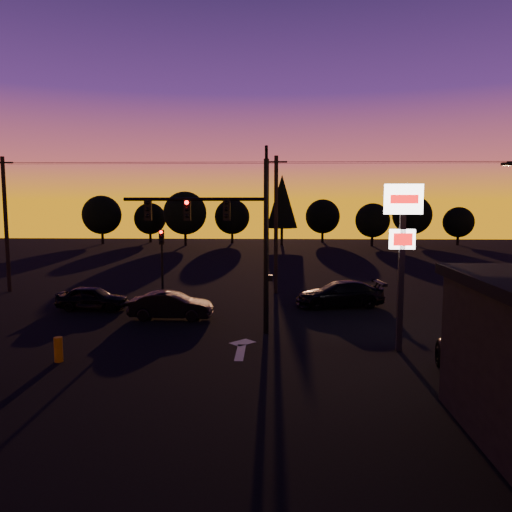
% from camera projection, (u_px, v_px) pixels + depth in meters
% --- Properties ---
extents(ground, '(120.00, 120.00, 0.00)m').
position_uv_depth(ground, '(226.00, 360.00, 19.28)').
color(ground, black).
rests_on(ground, ground).
extents(lane_arrow, '(1.20, 3.10, 0.01)m').
position_uv_depth(lane_arrow, '(241.00, 348.00, 20.92)').
color(lane_arrow, beige).
rests_on(lane_arrow, ground).
extents(traffic_signal_mast, '(6.79, 0.52, 8.58)m').
position_uv_depth(traffic_signal_mast, '(231.00, 227.00, 22.69)').
color(traffic_signal_mast, black).
rests_on(traffic_signal_mast, ground).
extents(secondary_signal, '(0.30, 0.31, 4.35)m').
position_uv_depth(secondary_signal, '(162.00, 254.00, 30.53)').
color(secondary_signal, black).
rests_on(secondary_signal, ground).
extents(pylon_sign, '(1.50, 0.28, 6.80)m').
position_uv_depth(pylon_sign, '(402.00, 231.00, 19.97)').
color(pylon_sign, black).
rests_on(pylon_sign, ground).
extents(utility_pole_0, '(1.40, 0.26, 9.00)m').
position_uv_depth(utility_pole_0, '(6.00, 224.00, 33.21)').
color(utility_pole_0, black).
rests_on(utility_pole_0, ground).
extents(utility_pole_1, '(1.40, 0.26, 9.00)m').
position_uv_depth(utility_pole_1, '(276.00, 224.00, 32.60)').
color(utility_pole_1, black).
rests_on(utility_pole_1, ground).
extents(power_wires, '(36.00, 1.22, 0.07)m').
position_uv_depth(power_wires, '(276.00, 162.00, 32.15)').
color(power_wires, black).
rests_on(power_wires, ground).
extents(bollard, '(0.32, 0.32, 0.96)m').
position_uv_depth(bollard, '(58.00, 349.00, 19.06)').
color(bollard, '#A86A05').
rests_on(bollard, ground).
extents(tree_0, '(5.36, 5.36, 6.74)m').
position_uv_depth(tree_0, '(102.00, 215.00, 69.22)').
color(tree_0, black).
rests_on(tree_0, ground).
extents(tree_1, '(4.54, 4.54, 5.71)m').
position_uv_depth(tree_1, '(150.00, 219.00, 72.07)').
color(tree_1, black).
rests_on(tree_1, ground).
extents(tree_2, '(5.77, 5.78, 7.26)m').
position_uv_depth(tree_2, '(185.00, 213.00, 66.79)').
color(tree_2, black).
rests_on(tree_2, ground).
extents(tree_3, '(4.95, 4.95, 6.22)m').
position_uv_depth(tree_3, '(232.00, 217.00, 70.63)').
color(tree_3, black).
rests_on(tree_3, ground).
extents(tree_4, '(4.18, 4.18, 9.50)m').
position_uv_depth(tree_4, '(282.00, 201.00, 67.17)').
color(tree_4, black).
rests_on(tree_4, ground).
extents(tree_5, '(4.95, 4.95, 6.22)m').
position_uv_depth(tree_5, '(323.00, 216.00, 72.17)').
color(tree_5, black).
rests_on(tree_5, ground).
extents(tree_6, '(4.54, 4.54, 5.71)m').
position_uv_depth(tree_6, '(373.00, 220.00, 66.05)').
color(tree_6, black).
rests_on(tree_6, ground).
extents(tree_7, '(5.36, 5.36, 6.74)m').
position_uv_depth(tree_7, '(412.00, 215.00, 68.75)').
color(tree_7, black).
rests_on(tree_7, ground).
extents(tree_8, '(4.12, 4.12, 5.19)m').
position_uv_depth(tree_8, '(458.00, 222.00, 67.66)').
color(tree_8, black).
rests_on(tree_8, ground).
extents(car_left, '(4.04, 1.82, 1.35)m').
position_uv_depth(car_left, '(93.00, 298.00, 28.07)').
color(car_left, black).
rests_on(car_left, ground).
extents(car_mid, '(4.30, 1.58, 1.41)m').
position_uv_depth(car_mid, '(171.00, 305.00, 25.95)').
color(car_mid, black).
rests_on(car_mid, ground).
extents(car_right, '(5.35, 2.82, 1.48)m').
position_uv_depth(car_right, '(340.00, 294.00, 28.90)').
color(car_right, black).
rests_on(car_right, ground).
extents(suv_parked, '(3.10, 5.47, 1.44)m').
position_uv_depth(suv_parked, '(485.00, 366.00, 16.44)').
color(suv_parked, black).
rests_on(suv_parked, ground).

